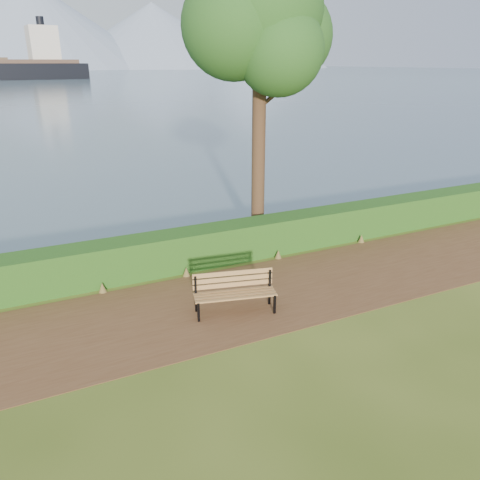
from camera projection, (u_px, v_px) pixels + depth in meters
ground at (262, 302)px, 10.70m from camera, size 140.00×140.00×0.00m
path at (256, 296)px, 10.95m from camera, size 40.00×3.40×0.01m
hedge at (217, 244)px, 12.71m from camera, size 32.00×0.85×1.00m
water at (16, 73)px, 230.22m from camera, size 700.00×510.00×0.00m
bench at (234, 290)px, 10.14m from camera, size 1.84×0.91×0.89m
tree at (260, 19)px, 12.17m from camera, size 4.30×3.57×8.31m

